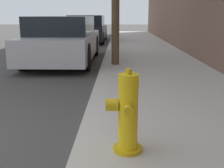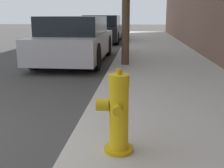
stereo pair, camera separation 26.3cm
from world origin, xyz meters
name	(u,v)px [view 2 (the right image)]	position (x,y,z in m)	size (l,w,h in m)	color
sidewalk_slab	(208,161)	(2.98, 0.00, 0.06)	(2.74, 40.00, 0.12)	#B7B2A8
fire_hydrant	(118,114)	(2.14, 0.02, 0.48)	(0.35, 0.37, 0.79)	#C39C11
parked_car_near	(76,40)	(0.44, 5.85, 0.66)	(1.80, 4.42, 1.34)	#B7B7BC
parked_car_mid	(103,29)	(0.43, 12.41, 0.66)	(1.86, 4.48, 1.36)	black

